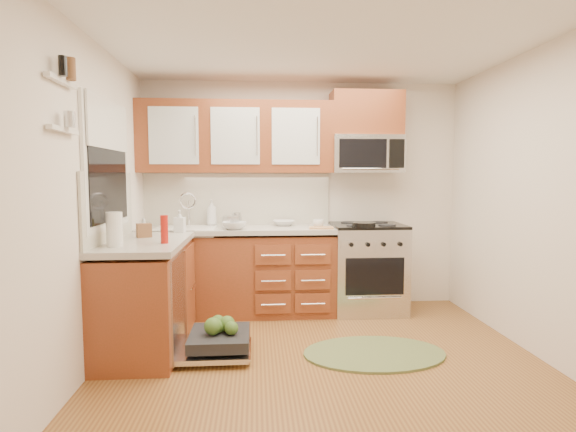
{
  "coord_description": "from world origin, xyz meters",
  "views": [
    {
      "loc": [
        -0.52,
        -3.29,
        1.46
      ],
      "look_at": [
        -0.22,
        0.85,
        1.09
      ],
      "focal_mm": 28.0,
      "sensor_mm": 36.0,
      "label": 1
    }
  ],
  "objects": [
    {
      "name": "window",
      "position": [
        -1.74,
        0.5,
        1.55
      ],
      "size": [
        0.03,
        1.05,
        1.05
      ],
      "primitive_type": null,
      "color": "white",
      "rests_on": "ground"
    },
    {
      "name": "countertop_back",
      "position": [
        -0.72,
        1.44,
        0.9
      ],
      "size": [
        2.07,
        0.64,
        0.05
      ],
      "primitive_type": "cube",
      "color": "beige",
      "rests_on": "base_cabinet_back"
    },
    {
      "name": "base_cabinet_left",
      "position": [
        -1.45,
        0.52,
        0.42
      ],
      "size": [
        0.6,
        1.25,
        0.85
      ],
      "primitive_type": "cube",
      "color": "brown",
      "rests_on": "ground"
    },
    {
      "name": "mustard_bottle",
      "position": [
        -1.62,
        0.27,
        1.03
      ],
      "size": [
        0.07,
        0.07,
        0.21
      ],
      "primitive_type": "cylinder",
      "rotation": [
        0.0,
        0.0,
        0.13
      ],
      "color": "gold",
      "rests_on": "countertop_left"
    },
    {
      "name": "shelf_lower",
      "position": [
        -1.72,
        -0.35,
        1.75
      ],
      "size": [
        0.04,
        0.4,
        0.03
      ],
      "primitive_type": "cube",
      "color": "white",
      "rests_on": "ground"
    },
    {
      "name": "stock_pot",
      "position": [
        -0.77,
        1.42,
        0.99
      ],
      "size": [
        0.25,
        0.25,
        0.12
      ],
      "primitive_type": "cylinder",
      "rotation": [
        0.0,
        0.0,
        0.26
      ],
      "color": "silver",
      "rests_on": "countertop_back"
    },
    {
      "name": "floor",
      "position": [
        0.0,
        0.0,
        0.0
      ],
      "size": [
        3.5,
        3.5,
        0.0
      ],
      "primitive_type": "plane",
      "color": "brown",
      "rests_on": "ground"
    },
    {
      "name": "soap_bottle_a",
      "position": [
        -1.0,
        1.61,
        1.07
      ],
      "size": [
        0.12,
        0.12,
        0.29
      ],
      "primitive_type": "imported",
      "rotation": [
        0.0,
        0.0,
        0.07
      ],
      "color": "#999999",
      "rests_on": "countertop_back"
    },
    {
      "name": "shelf_upper",
      "position": [
        -1.72,
        -0.35,
        2.05
      ],
      "size": [
        0.04,
        0.4,
        0.03
      ],
      "primitive_type": "cube",
      "color": "white",
      "rests_on": "ground"
    },
    {
      "name": "cutting_board",
      "position": [
        0.15,
        1.25,
        0.93
      ],
      "size": [
        0.26,
        0.18,
        0.02
      ],
      "primitive_type": "cube",
      "rotation": [
        0.0,
        0.0,
        -0.1
      ],
      "color": "tan",
      "rests_on": "countertop_back"
    },
    {
      "name": "wall_right",
      "position": [
        1.75,
        0.0,
        1.25
      ],
      "size": [
        0.04,
        3.5,
        2.5
      ],
      "primitive_type": "cube",
      "color": "silver",
      "rests_on": "ground"
    },
    {
      "name": "bowl_a",
      "position": [
        -0.22,
        1.57,
        0.95
      ],
      "size": [
        0.24,
        0.24,
        0.06
      ],
      "primitive_type": "imported",
      "rotation": [
        0.0,
        0.0,
        -0.04
      ],
      "color": "#999999",
      "rests_on": "countertop_back"
    },
    {
      "name": "wall_left",
      "position": [
        -1.75,
        0.0,
        1.25
      ],
      "size": [
        0.04,
        3.5,
        2.5
      ],
      "primitive_type": "cube",
      "color": "silver",
      "rests_on": "ground"
    },
    {
      "name": "blue_carton",
      "position": [
        -1.6,
        0.19,
        1.0
      ],
      "size": [
        0.1,
        0.07,
        0.15
      ],
      "primitive_type": "cube",
      "rotation": [
        0.0,
        0.0,
        -0.11
      ],
      "color": "blue",
      "rests_on": "countertop_left"
    },
    {
      "name": "microwave",
      "position": [
        0.68,
        1.55,
        1.7
      ],
      "size": [
        0.76,
        0.38,
        0.4
      ],
      "primitive_type": null,
      "color": "silver",
      "rests_on": "ground"
    },
    {
      "name": "paper_towel_roll",
      "position": [
        -1.6,
        0.2,
        1.06
      ],
      "size": [
        0.15,
        0.15,
        0.26
      ],
      "primitive_type": "cylinder",
      "rotation": [
        0.0,
        0.0,
        0.27
      ],
      "color": "white",
      "rests_on": "countertop_left"
    },
    {
      "name": "ceiling",
      "position": [
        0.0,
        0.0,
        2.5
      ],
      "size": [
        3.5,
        3.5,
        0.0
      ],
      "primitive_type": "plane",
      "rotation": [
        3.14,
        0.0,
        0.0
      ],
      "color": "white",
      "rests_on": "ground"
    },
    {
      "name": "soap_bottle_b",
      "position": [
        -1.25,
        1.05,
        1.03
      ],
      "size": [
        0.11,
        0.11,
        0.21
      ],
      "primitive_type": "imported",
      "rotation": [
        0.0,
        0.0,
        -0.09
      ],
      "color": "#999999",
      "rests_on": "countertop_left"
    },
    {
      "name": "skillet",
      "position": [
        0.58,
        1.18,
        0.97
      ],
      "size": [
        0.28,
        0.28,
        0.04
      ],
      "primitive_type": "cylinder",
      "rotation": [
        0.0,
        0.0,
        -0.2
      ],
      "color": "black",
      "rests_on": "range"
    },
    {
      "name": "rug",
      "position": [
        0.45,
        0.22,
        0.01
      ],
      "size": [
        1.22,
        0.85,
        0.02
      ],
      "primitive_type": null,
      "rotation": [
        0.0,
        0.0,
        0.07
      ],
      "color": "olive",
      "rests_on": "ground"
    },
    {
      "name": "red_bottle",
      "position": [
        -1.25,
        0.33,
        1.04
      ],
      "size": [
        0.08,
        0.08,
        0.23
      ],
      "primitive_type": "cylinder",
      "rotation": [
        0.0,
        0.0,
        0.31
      ],
      "color": "#B1170E",
      "rests_on": "countertop_left"
    },
    {
      "name": "base_cabinet_back",
      "position": [
        -0.73,
        1.45,
        0.42
      ],
      "size": [
        2.05,
        0.6,
        0.85
      ],
      "primitive_type": "cube",
      "color": "brown",
      "rests_on": "ground"
    },
    {
      "name": "backsplash_left",
      "position": [
        -1.74,
        0.52,
        1.21
      ],
      "size": [
        0.02,
        1.25,
        0.57
      ],
      "primitive_type": "cube",
      "color": "beige",
      "rests_on": "ground"
    },
    {
      "name": "bowl_b",
      "position": [
        -0.74,
        1.25,
        0.96
      ],
      "size": [
        0.27,
        0.27,
        0.08
      ],
      "primitive_type": "imported",
      "rotation": [
        0.0,
        0.0,
        -0.13
      ],
      "color": "#999999",
      "rests_on": "countertop_back"
    },
    {
      "name": "cup",
      "position": [
        0.13,
        1.35,
        0.97
      ],
      "size": [
        0.14,
        0.14,
        0.09
      ],
      "primitive_type": "imported",
      "rotation": [
        0.0,
        0.0,
        0.3
      ],
      "color": "#999999",
      "rests_on": "countertop_back"
    },
    {
      "name": "upper_cabinets",
      "position": [
        -0.73,
        1.57,
        1.88
      ],
      "size": [
        2.05,
        0.35,
        0.75
      ],
      "primitive_type": null,
      "color": "brown",
      "rests_on": "ground"
    },
    {
      "name": "dishwasher",
      "position": [
        -0.86,
        0.3,
        0.1
      ],
      "size": [
        0.7,
        0.6,
        0.2
      ],
      "primitive_type": null,
      "color": "silver",
      "rests_on": "ground"
    },
    {
      "name": "backsplash_back",
      "position": [
        -0.73,
        1.74,
        1.21
      ],
      "size": [
        2.05,
        0.02,
        0.57
      ],
      "primitive_type": "cube",
      "color": "beige",
      "rests_on": "ground"
    },
    {
      "name": "soap_bottle_c",
      "position": [
        -1.55,
        0.9,
        1.0
      ],
      "size": [
        0.12,
        0.12,
        0.15
      ],
      "primitive_type": "imported",
      "rotation": [
        0.0,
        0.0,
        0.01
      ],
      "color": "#999999",
      "rests_on": "countertop_left"
    },
    {
      "name": "range",
      "position": [
        0.68,
        1.43,
        0.47
      ],
      "size": [
        0.76,
        0.64,
        0.95
      ],
      "primitive_type": null,
      "color": "silver",
      "rests_on": "ground"
    },
    {
      "name": "window_blind",
      "position": [
        -1.71,
        0.5,
        1.88
      ],
      "size": [
        0.02,
        0.96,
        0.4
      ],
      "primitive_type": "cube",
      "color": "white",
      "rests_on": "ground"
    },
    {
      "name": "sink",
      "position": [
        -1.25,
        1.42,
        0.8
      ],
      "size": [
        0.62,
        0.5,
        0.26
      ],
      "primitive_type": null,
      "color": "white",
      "rests_on": "ground"
    },
    {
      "name": "wall_back",
      "position": [
        0.0,
        1.75,
        1.25
      ],
      "size": [
        3.5,
        0.04,
        2.5
      ],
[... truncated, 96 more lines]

